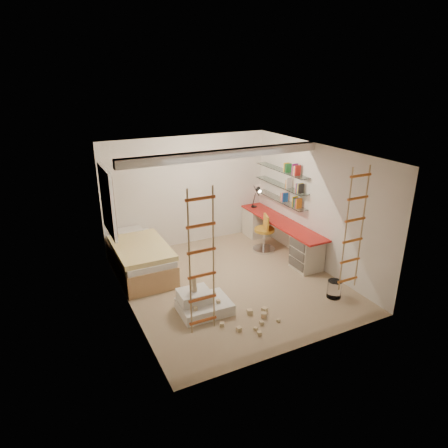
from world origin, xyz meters
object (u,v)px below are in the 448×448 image
play_platform (202,303)px  bed (140,258)px  swivel_chair (264,237)px  desk (280,235)px

play_platform → bed: bearing=106.5°
bed → swivel_chair: size_ratio=2.23×
bed → play_platform: bed is taller
swivel_chair → bed: bearing=175.8°
bed → swivel_chair: 2.89m
swivel_chair → play_platform: size_ratio=0.99×
desk → swivel_chair: size_ratio=3.13×
desk → play_platform: (-2.63, -1.53, -0.25)m
bed → play_platform: size_ratio=2.22×
play_platform → swivel_chair: bearing=36.0°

